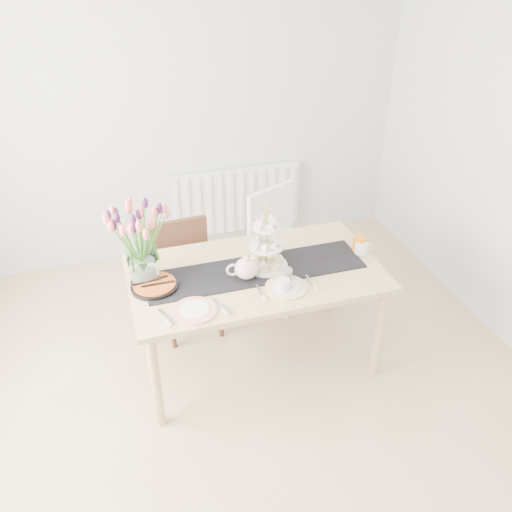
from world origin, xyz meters
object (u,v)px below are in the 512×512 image
object	(u,v)px
chair_brown	(185,269)
radiator	(236,200)
plate_right	(286,288)
mug_grey	(285,277)
tulip_vase	(138,231)
cream_jug	(361,248)
teapot	(246,268)
mug_orange	(360,244)
chair_white	(281,238)
tart_tin	(155,285)
mug_white	(283,286)
plate_left	(194,310)
cake_stand	(266,252)
dining_table	(255,281)

from	to	relation	value
chair_brown	radiator	bearing A→B (deg)	53.45
plate_right	mug_grey	bearing A→B (deg)	77.14
tulip_vase	cream_jug	world-z (taller)	tulip_vase
chair_brown	cream_jug	size ratio (longest dim) A/B	9.53
cream_jug	teapot	bearing A→B (deg)	-167.66
chair_brown	mug_orange	xyz separation A→B (m)	(1.10, -0.54, 0.32)
chair_white	tart_tin	bearing A→B (deg)	-171.44
mug_white	plate_left	size ratio (longest dim) A/B	0.35
tulip_vase	mug_orange	bearing A→B (deg)	-3.42
chair_brown	mug_grey	world-z (taller)	mug_grey
tulip_vase	mug_grey	bearing A→B (deg)	-19.66
radiator	chair_white	xyz separation A→B (m)	(0.11, -0.91, 0.09)
cake_stand	mug_white	bearing A→B (deg)	-87.54
tulip_vase	mug_orange	world-z (taller)	tulip_vase
chair_brown	plate_left	size ratio (longest dim) A/B	3.24
teapot	cream_jug	distance (m)	0.82
radiator	mug_orange	xyz separation A→B (m)	(0.43, -1.58, 0.36)
radiator	mug_grey	world-z (taller)	mug_grey
mug_orange	chair_white	bearing A→B (deg)	47.24
radiator	plate_right	bearing A→B (deg)	-95.77
dining_table	mug_grey	distance (m)	0.26
mug_grey	mug_white	bearing A→B (deg)	-158.82
cream_jug	mug_grey	bearing A→B (deg)	-155.19
dining_table	chair_white	world-z (taller)	chair_white
radiator	mug_grey	size ratio (longest dim) A/B	11.88
dining_table	cake_stand	size ratio (longest dim) A/B	3.94
radiator	dining_table	size ratio (longest dim) A/B	0.75
tart_tin	mug_grey	xyz separation A→B (m)	(0.77, -0.19, 0.03)
cake_stand	plate_left	size ratio (longest dim) A/B	1.58
mug_grey	mug_white	distance (m)	0.09
chair_white	cream_jug	bearing A→B (deg)	-90.10
teapot	tart_tin	world-z (taller)	teapot
radiator	cream_jug	xyz separation A→B (m)	(0.43, -1.61, 0.34)
mug_white	chair_white	bearing A→B (deg)	76.83
cake_stand	teapot	xyz separation A→B (m)	(-0.16, -0.09, -0.04)
cream_jug	mug_orange	bearing A→B (deg)	93.67
radiator	tulip_vase	xyz separation A→B (m)	(-1.00, -1.49, 0.65)
radiator	mug_grey	bearing A→B (deg)	-95.56
plate_left	dining_table	bearing A→B (deg)	32.84
tulip_vase	mug_white	world-z (taller)	tulip_vase
dining_table	plate_right	distance (m)	0.28
tart_tin	mug_grey	world-z (taller)	mug_grey
mug_white	plate_right	bearing A→B (deg)	50.59
dining_table	chair_brown	distance (m)	0.70
tart_tin	mug_orange	bearing A→B (deg)	0.75
radiator	dining_table	bearing A→B (deg)	-100.86
radiator	chair_brown	distance (m)	1.24
tulip_vase	radiator	bearing A→B (deg)	56.25
cream_jug	mug_white	world-z (taller)	mug_white
cream_jug	mug_white	distance (m)	0.69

